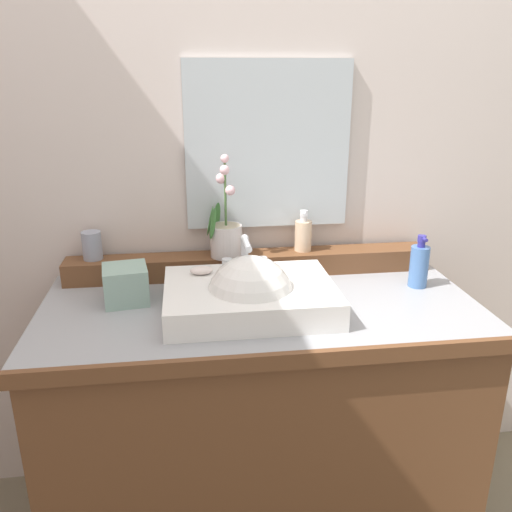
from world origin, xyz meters
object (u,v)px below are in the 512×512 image
object	(u,v)px
soap_dispenser	(303,234)
tumbler_cup	(92,246)
sink_basin	(250,298)
soap_bar	(201,270)
potted_plant	(226,233)
tissue_box	(126,284)
lotion_bottle	(419,265)

from	to	relation	value
soap_dispenser	tumbler_cup	bearing A→B (deg)	179.70
sink_basin	soap_dispenser	xyz separation A→B (m)	(0.22, 0.31, 0.09)
soap_bar	tumbler_cup	size ratio (longest dim) A/B	0.74
potted_plant	soap_bar	bearing A→B (deg)	-117.26
sink_basin	tissue_box	xyz separation A→B (m)	(-0.37, 0.12, 0.01)
tumbler_cup	tissue_box	xyz separation A→B (m)	(0.12, -0.19, -0.07)
potted_plant	lotion_bottle	bearing A→B (deg)	-15.20
tumbler_cup	tissue_box	distance (m)	0.24
lotion_bottle	soap_dispenser	bearing A→B (deg)	150.81
soap_bar	sink_basin	bearing A→B (deg)	-39.00
potted_plant	lotion_bottle	xyz separation A→B (m)	(0.61, -0.17, -0.08)
soap_bar	lotion_bottle	distance (m)	0.70
sink_basin	tumbler_cup	bearing A→B (deg)	147.56
sink_basin	soap_dispenser	distance (m)	0.39
lotion_bottle	tissue_box	world-z (taller)	lotion_bottle
tumbler_cup	tissue_box	bearing A→B (deg)	-57.58
potted_plant	tissue_box	size ratio (longest dim) A/B	2.64
sink_basin	soap_bar	world-z (taller)	sink_basin
lotion_bottle	soap_bar	bearing A→B (deg)	-179.60
soap_dispenser	sink_basin	bearing A→B (deg)	-126.13
tumbler_cup	lotion_bottle	size ratio (longest dim) A/B	0.54
potted_plant	tumbler_cup	xyz separation A→B (m)	(-0.44, 0.03, -0.03)
tumbler_cup	tissue_box	size ratio (longest dim) A/B	0.72
sink_basin	potted_plant	bearing A→B (deg)	99.56
sink_basin	lotion_bottle	world-z (taller)	sink_basin
soap_bar	lotion_bottle	world-z (taller)	lotion_bottle
lotion_bottle	tissue_box	size ratio (longest dim) A/B	1.33
soap_bar	soap_dispenser	bearing A→B (deg)	28.64
sink_basin	lotion_bottle	bearing A→B (deg)	11.47
potted_plant	tumbler_cup	size ratio (longest dim) A/B	3.64
lotion_bottle	potted_plant	bearing A→B (deg)	164.80
soap_bar	lotion_bottle	xyz separation A→B (m)	(0.70, 0.00, -0.02)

